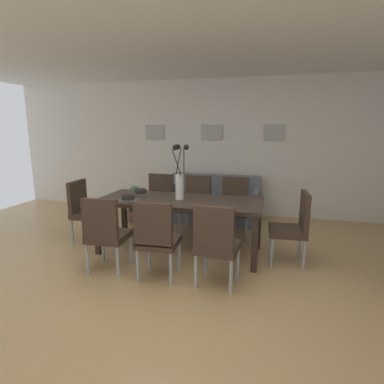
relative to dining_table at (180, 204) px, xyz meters
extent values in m
plane|color=tan|center=(0.21, -1.07, -0.67)|extent=(9.00, 9.00, 0.00)
cube|color=white|center=(0.21, 2.18, 0.63)|extent=(9.00, 0.10, 2.60)
cube|color=white|center=(0.21, -0.67, 1.97)|extent=(9.00, 7.20, 0.08)
cube|color=#33261E|center=(0.00, 0.00, 0.04)|extent=(2.20, 0.89, 0.05)
cube|color=#33261E|center=(1.04, 0.39, -0.33)|extent=(0.07, 0.07, 0.69)
cube|color=#33261E|center=(-1.04, 0.39, -0.33)|extent=(0.07, 0.07, 0.69)
cube|color=#33261E|center=(1.04, -0.39, -0.33)|extent=(0.07, 0.07, 0.69)
cube|color=#33261E|center=(-1.04, -0.39, -0.33)|extent=(0.07, 0.07, 0.69)
cube|color=#3D2D23|center=(-0.65, -0.77, -0.25)|extent=(0.46, 0.46, 0.08)
cube|color=#3D2D23|center=(-0.64, -0.96, 0.01)|extent=(0.42, 0.08, 0.48)
cylinder|color=#9EA0A5|center=(-0.47, -0.57, -0.48)|extent=(0.04, 0.04, 0.38)
cylinder|color=#9EA0A5|center=(-0.85, -0.59, -0.48)|extent=(0.04, 0.04, 0.38)
cylinder|color=#9EA0A5|center=(-0.45, -0.95, -0.48)|extent=(0.04, 0.04, 0.38)
cylinder|color=#9EA0A5|center=(-0.83, -0.97, -0.48)|extent=(0.04, 0.04, 0.38)
cube|color=#3D2D23|center=(-0.65, 0.79, -0.25)|extent=(0.46, 0.46, 0.08)
cube|color=#3D2D23|center=(-0.64, 0.98, 0.01)|extent=(0.42, 0.08, 0.48)
cylinder|color=#9EA0A5|center=(-0.85, 0.61, -0.48)|extent=(0.04, 0.04, 0.38)
cylinder|color=#9EA0A5|center=(-0.47, 0.59, -0.48)|extent=(0.04, 0.04, 0.38)
cylinder|color=#9EA0A5|center=(-0.83, 0.99, -0.48)|extent=(0.04, 0.04, 0.38)
cylinder|color=#9EA0A5|center=(-0.45, 0.97, -0.48)|extent=(0.04, 0.04, 0.38)
cube|color=#3D2D23|center=(-0.01, -0.78, -0.25)|extent=(0.46, 0.46, 0.08)
cube|color=#3D2D23|center=(0.00, -0.97, 0.01)|extent=(0.42, 0.08, 0.48)
cylinder|color=#9EA0A5|center=(0.17, -0.58, -0.48)|extent=(0.04, 0.04, 0.38)
cylinder|color=#9EA0A5|center=(-0.21, -0.60, -0.48)|extent=(0.04, 0.04, 0.38)
cylinder|color=#9EA0A5|center=(0.19, -0.96, -0.48)|extent=(0.04, 0.04, 0.38)
cylinder|color=#9EA0A5|center=(-0.19, -0.98, -0.48)|extent=(0.04, 0.04, 0.38)
cube|color=#3D2D23|center=(0.01, 0.79, -0.25)|extent=(0.46, 0.46, 0.08)
cube|color=#3D2D23|center=(0.02, 0.98, 0.01)|extent=(0.42, 0.08, 0.48)
cylinder|color=#9EA0A5|center=(-0.19, 0.61, -0.48)|extent=(0.04, 0.04, 0.38)
cylinder|color=#9EA0A5|center=(0.19, 0.59, -0.48)|extent=(0.04, 0.04, 0.38)
cylinder|color=#9EA0A5|center=(-0.17, 0.99, -0.48)|extent=(0.04, 0.04, 0.38)
cylinder|color=#9EA0A5|center=(0.21, 0.97, -0.48)|extent=(0.04, 0.04, 0.38)
cube|color=#3D2D23|center=(0.67, -0.77, -0.25)|extent=(0.47, 0.47, 0.08)
cube|color=#3D2D23|center=(0.66, -0.96, 0.01)|extent=(0.42, 0.09, 0.48)
cylinder|color=#9EA0A5|center=(0.87, -0.59, -0.48)|extent=(0.04, 0.04, 0.38)
cylinder|color=#9EA0A5|center=(0.49, -0.56, -0.48)|extent=(0.04, 0.04, 0.38)
cylinder|color=#9EA0A5|center=(0.85, -0.97, -0.48)|extent=(0.04, 0.04, 0.38)
cylinder|color=#9EA0A5|center=(0.47, -0.94, -0.48)|extent=(0.04, 0.04, 0.38)
cube|color=#3D2D23|center=(0.65, 0.77, -0.25)|extent=(0.47, 0.47, 0.08)
cube|color=#3D2D23|center=(0.64, 0.96, 0.01)|extent=(0.42, 0.09, 0.48)
cylinder|color=#9EA0A5|center=(0.47, 0.56, -0.48)|extent=(0.04, 0.04, 0.38)
cylinder|color=#9EA0A5|center=(0.85, 0.59, -0.48)|extent=(0.04, 0.04, 0.38)
cylinder|color=#9EA0A5|center=(0.45, 0.94, -0.48)|extent=(0.04, 0.04, 0.38)
cylinder|color=#9EA0A5|center=(0.83, 0.97, -0.48)|extent=(0.04, 0.04, 0.38)
cube|color=#3D2D23|center=(-1.41, 0.02, -0.25)|extent=(0.46, 0.46, 0.08)
cube|color=#3D2D23|center=(-1.60, 0.01, 0.01)|extent=(0.08, 0.42, 0.48)
cylinder|color=#9EA0A5|center=(-1.21, -0.16, -0.48)|extent=(0.04, 0.04, 0.38)
cylinder|color=#9EA0A5|center=(-1.23, 0.22, -0.48)|extent=(0.04, 0.04, 0.38)
cylinder|color=#9EA0A5|center=(-1.59, -0.18, -0.48)|extent=(0.04, 0.04, 0.38)
cylinder|color=#9EA0A5|center=(-1.61, 0.20, -0.48)|extent=(0.04, 0.04, 0.38)
cube|color=#3D2D23|center=(1.42, -0.01, -0.25)|extent=(0.47, 0.47, 0.08)
cube|color=#3D2D23|center=(1.60, 0.00, 0.01)|extent=(0.09, 0.42, 0.48)
cylinder|color=#9EA0A5|center=(1.21, 0.16, -0.48)|extent=(0.04, 0.04, 0.38)
cylinder|color=#9EA0A5|center=(1.24, -0.22, -0.48)|extent=(0.04, 0.04, 0.38)
cylinder|color=#9EA0A5|center=(1.59, 0.19, -0.48)|extent=(0.04, 0.04, 0.38)
cylinder|color=#9EA0A5|center=(1.62, -0.19, -0.48)|extent=(0.04, 0.04, 0.38)
cylinder|color=white|center=(0.00, 0.00, 0.24)|extent=(0.11, 0.11, 0.34)
cylinder|color=black|center=(0.06, 0.02, 0.57)|extent=(0.05, 0.12, 0.37)
sphere|color=black|center=(0.09, 0.03, 0.77)|extent=(0.07, 0.07, 0.07)
cylinder|color=black|center=(-0.03, 0.05, 0.57)|extent=(0.08, 0.05, 0.38)
sphere|color=black|center=(-0.05, 0.08, 0.77)|extent=(0.07, 0.07, 0.07)
cylinder|color=black|center=(-0.02, -0.06, 0.57)|extent=(0.15, 0.06, 0.36)
sphere|color=black|center=(-0.03, -0.09, 0.77)|extent=(0.07, 0.07, 0.07)
cylinder|color=#4C4742|center=(-0.66, -0.20, 0.07)|extent=(0.32, 0.32, 0.01)
cylinder|color=#2D2826|center=(-0.66, -0.20, 0.11)|extent=(0.17, 0.17, 0.06)
cylinder|color=black|center=(-0.66, -0.20, 0.12)|extent=(0.13, 0.13, 0.04)
cylinder|color=#4C4742|center=(-0.66, 0.20, 0.07)|extent=(0.32, 0.32, 0.01)
cylinder|color=#2D2826|center=(-0.66, 0.20, 0.11)|extent=(0.17, 0.17, 0.06)
cylinder|color=black|center=(-0.66, 0.20, 0.12)|extent=(0.13, 0.13, 0.04)
cube|color=slate|center=(0.13, 1.58, -0.46)|extent=(1.72, 0.84, 0.42)
cube|color=slate|center=(0.13, 1.92, -0.06)|extent=(1.72, 0.16, 0.38)
cube|color=slate|center=(0.94, 1.58, -0.15)|extent=(0.10, 0.84, 0.20)
cube|color=slate|center=(-0.68, 1.58, -0.15)|extent=(0.10, 0.84, 0.20)
cube|color=#B2ADA3|center=(-1.18, 2.11, 0.93)|extent=(0.39, 0.02, 0.30)
cube|color=#B2B2AD|center=(-1.18, 2.10, 0.93)|extent=(0.34, 0.01, 0.25)
cube|color=#B2ADA3|center=(0.00, 2.11, 0.93)|extent=(0.41, 0.02, 0.30)
cube|color=#B2B2AD|center=(0.00, 2.10, 0.93)|extent=(0.36, 0.01, 0.25)
cube|color=#B2ADA3|center=(1.18, 2.11, 0.93)|extent=(0.39, 0.02, 0.29)
cube|color=#B2B2AD|center=(1.18, 2.10, 0.93)|extent=(0.34, 0.01, 0.24)
cylinder|color=brown|center=(-1.22, 1.11, -0.56)|extent=(0.24, 0.24, 0.22)
sphere|color=#387A42|center=(-1.22, 1.11, -0.27)|extent=(0.36, 0.36, 0.36)
sphere|color=#387A42|center=(-1.17, 1.08, -0.11)|extent=(0.22, 0.22, 0.22)
camera|label=1|loc=(1.23, -3.93, 1.03)|focal=29.25mm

